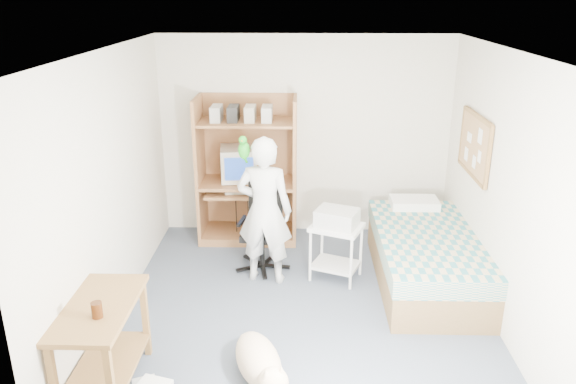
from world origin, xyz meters
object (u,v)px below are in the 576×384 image
at_px(printer_cart, 336,243).
at_px(dog, 260,364).
at_px(office_chair, 263,238).
at_px(bed, 425,257).
at_px(computer_hutch, 248,176).
at_px(person, 264,211).
at_px(side_desk, 102,335).

bearing_deg(printer_cart, dog, -89.05).
bearing_deg(office_chair, dog, -78.11).
relative_size(bed, dog, 2.02).
height_order(computer_hutch, person, computer_hutch).
bearing_deg(side_desk, bed, 32.50).
xyz_separation_m(bed, dog, (-1.65, -1.71, -0.12)).
distance_m(person, dog, 1.83).
bearing_deg(office_chair, person, -73.43).
relative_size(computer_hutch, person, 1.12).
distance_m(office_chair, dog, 2.02).
distance_m(bed, dog, 2.38).
xyz_separation_m(computer_hutch, person, (0.28, -1.12, -0.02)).
relative_size(side_desk, person, 0.62).
relative_size(computer_hutch, dog, 1.80).
xyz_separation_m(bed, printer_cart, (-0.96, 0.05, 0.12)).
bearing_deg(printer_cart, side_desk, -112.97).
height_order(computer_hutch, office_chair, computer_hutch).
bearing_deg(person, printer_cart, -167.77).
relative_size(person, printer_cart, 2.52).
relative_size(bed, office_chair, 2.09).
xyz_separation_m(computer_hutch, printer_cart, (1.04, -1.07, -0.41)).
bearing_deg(side_desk, printer_cart, 44.61).
xyz_separation_m(office_chair, person, (0.04, -0.30, 0.46)).
height_order(side_desk, office_chair, office_chair).
relative_size(office_chair, printer_cart, 1.51).
bearing_deg(side_desk, computer_hutch, 73.86).
bearing_deg(bed, office_chair, 170.14).
height_order(side_desk, person, person).
bearing_deg(computer_hutch, office_chair, -73.77).
xyz_separation_m(office_chair, dog, (0.11, -2.01, -0.17)).
height_order(bed, printer_cart, bed).
distance_m(computer_hutch, bed, 2.35).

